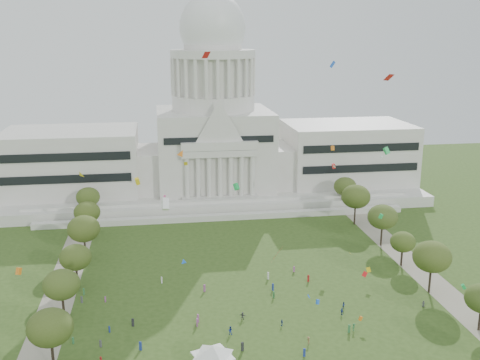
{
  "coord_description": "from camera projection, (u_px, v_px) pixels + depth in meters",
  "views": [
    {
      "loc": [
        -22.6,
        -103.89,
        63.55
      ],
      "look_at": [
        0.0,
        45.0,
        24.0
      ],
      "focal_mm": 42.0,
      "sensor_mm": 36.0,
      "label": 1
    }
  ],
  "objects": [
    {
      "name": "path_left",
      "position": [
        60.0,
        295.0,
        140.48
      ],
      "size": [
        8.0,
        160.0,
        0.04
      ],
      "primitive_type": "cube",
      "color": "gray",
      "rests_on": "ground"
    },
    {
      "name": "person_2",
      "position": [
        344.0,
        305.0,
        133.44
      ],
      "size": [
        0.92,
        0.76,
        1.62
      ],
      "primitive_type": "imported",
      "rotation": [
        0.0,
        0.0,
        0.42
      ],
      "color": "navy",
      "rests_on": "ground"
    },
    {
      "name": "person_3",
      "position": [
        308.0,
        340.0,
        118.07
      ],
      "size": [
        0.66,
        1.14,
        1.69
      ],
      "primitive_type": "imported",
      "rotation": [
        0.0,
        0.0,
        4.81
      ],
      "color": "olive",
      "rests_on": "ground"
    },
    {
      "name": "row_tree_r_6",
      "position": [
        345.0,
        186.0,
        207.54
      ],
      "size": [
        8.42,
        8.42,
        11.97
      ],
      "color": "black",
      "rests_on": "ground"
    },
    {
      "name": "row_tree_l_3",
      "position": [
        75.0,
        257.0,
        142.71
      ],
      "size": [
        8.12,
        8.12,
        11.55
      ],
      "color": "black",
      "rests_on": "ground"
    },
    {
      "name": "row_tree_l_6",
      "position": [
        88.0,
        197.0,
        195.1
      ],
      "size": [
        8.19,
        8.19,
        11.64
      ],
      "color": "black",
      "rests_on": "ground"
    },
    {
      "name": "row_tree_r_3",
      "position": [
        403.0,
        242.0,
        156.38
      ],
      "size": [
        7.01,
        7.01,
        9.98
      ],
      "color": "black",
      "rests_on": "ground"
    },
    {
      "name": "row_tree_r_2",
      "position": [
        432.0,
        257.0,
        139.39
      ],
      "size": [
        9.55,
        9.55,
        13.58
      ],
      "color": "black",
      "rests_on": "ground"
    },
    {
      "name": "distant_crowd",
      "position": [
        204.0,
        310.0,
        130.72
      ],
      "size": [
        60.11,
        41.14,
        1.95
      ],
      "color": "#33723F",
      "rests_on": "ground"
    },
    {
      "name": "person_0",
      "position": [
        423.0,
        304.0,
        134.09
      ],
      "size": [
        0.92,
        0.79,
        1.6
      ],
      "primitive_type": "imported",
      "rotation": [
        0.0,
        0.0,
        5.84
      ],
      "color": "#4C4C51",
      "rests_on": "ground"
    },
    {
      "name": "person_4",
      "position": [
        282.0,
        323.0,
        125.54
      ],
      "size": [
        0.64,
        0.96,
        1.51
      ],
      "primitive_type": "imported",
      "rotation": [
        0.0,
        0.0,
        4.9
      ],
      "color": "navy",
      "rests_on": "ground"
    },
    {
      "name": "event_tent",
      "position": [
        213.0,
        351.0,
        108.55
      ],
      "size": [
        11.9,
        11.9,
        5.17
      ],
      "color": "#4C4C4C",
      "rests_on": "ground"
    },
    {
      "name": "path_right",
      "position": [
        420.0,
        271.0,
        154.41
      ],
      "size": [
        8.0,
        160.0,
        0.04
      ],
      "primitive_type": "cube",
      "color": "gray",
      "rests_on": "ground"
    },
    {
      "name": "person_9",
      "position": [
        354.0,
        327.0,
        123.29
      ],
      "size": [
        1.21,
        1.24,
        1.77
      ],
      "primitive_type": "imported",
      "rotation": [
        0.0,
        0.0,
        0.83
      ],
      "color": "#33723F",
      "rests_on": "ground"
    },
    {
      "name": "row_tree_l_1",
      "position": [
        50.0,
        328.0,
        107.26
      ],
      "size": [
        8.86,
        8.86,
        12.59
      ],
      "color": "black",
      "rests_on": "ground"
    },
    {
      "name": "row_tree_l_4",
      "position": [
        84.0,
        229.0,
        160.1
      ],
      "size": [
        9.29,
        9.29,
        13.21
      ],
      "color": "black",
      "rests_on": "ground"
    },
    {
      "name": "ground",
      "position": [
        272.0,
        343.0,
        118.76
      ],
      "size": [
        400.0,
        400.0,
        0.0
      ],
      "primitive_type": "plane",
      "color": "#314D1A",
      "rests_on": "ground"
    },
    {
      "name": "row_tree_l_2",
      "position": [
        61.0,
        285.0,
        126.61
      ],
      "size": [
        8.42,
        8.42,
        11.97
      ],
      "color": "black",
      "rests_on": "ground"
    },
    {
      "name": "person_8",
      "position": [
        230.0,
        330.0,
        121.81
      ],
      "size": [
        1.04,
        0.77,
        1.92
      ],
      "primitive_type": "imported",
      "rotation": [
        0.0,
        0.0,
        2.91
      ],
      "color": "navy",
      "rests_on": "ground"
    },
    {
      "name": "capitol",
      "position": [
        214.0,
        141.0,
        221.72
      ],
      "size": [
        160.0,
        64.5,
        91.3
      ],
      "color": "silver",
      "rests_on": "ground"
    },
    {
      "name": "row_tree_r_5",
      "position": [
        356.0,
        197.0,
        189.67
      ],
      "size": [
        9.82,
        9.82,
        13.96
      ],
      "color": "black",
      "rests_on": "ground"
    },
    {
      "name": "row_tree_l_5",
      "position": [
        87.0,
        212.0,
        177.96
      ],
      "size": [
        8.33,
        8.33,
        11.85
      ],
      "color": "black",
      "rests_on": "ground"
    },
    {
      "name": "kite_swarm",
      "position": [
        277.0,
        204.0,
        117.08
      ],
      "size": [
        96.3,
        102.52,
        56.31
      ],
      "color": "white",
      "rests_on": "ground"
    },
    {
      "name": "person_5",
      "position": [
        243.0,
        316.0,
        128.25
      ],
      "size": [
        1.78,
        1.2,
        1.79
      ],
      "primitive_type": "imported",
      "rotation": [
        0.0,
        0.0,
        2.78
      ],
      "color": "#4C4C51",
      "rests_on": "ground"
    },
    {
      "name": "person_10",
      "position": [
        342.0,
        312.0,
        130.34
      ],
      "size": [
        0.86,
        1.1,
        1.66
      ],
      "primitive_type": "imported",
      "rotation": [
        0.0,
        0.0,
        1.96
      ],
      "color": "navy",
      "rests_on": "ground"
    },
    {
      "name": "row_tree_r_4",
      "position": [
        383.0,
        217.0,
        170.75
      ],
      "size": [
        9.19,
        9.19,
        13.06
      ],
      "color": "black",
      "rests_on": "ground"
    }
  ]
}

